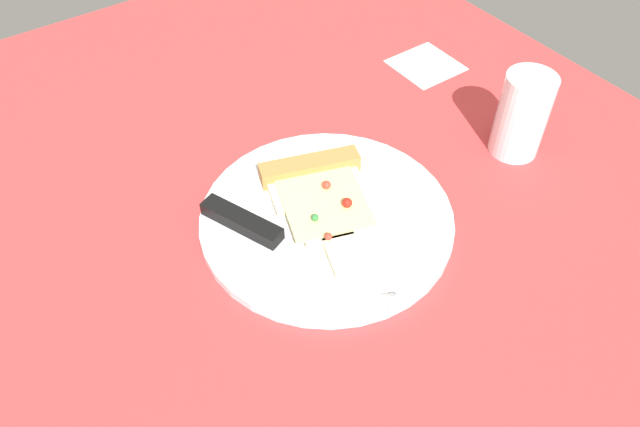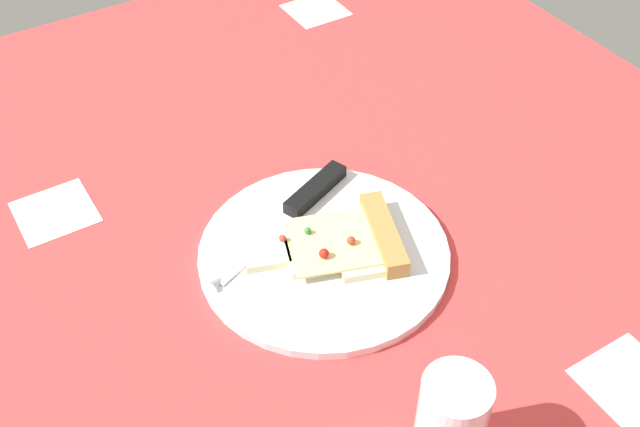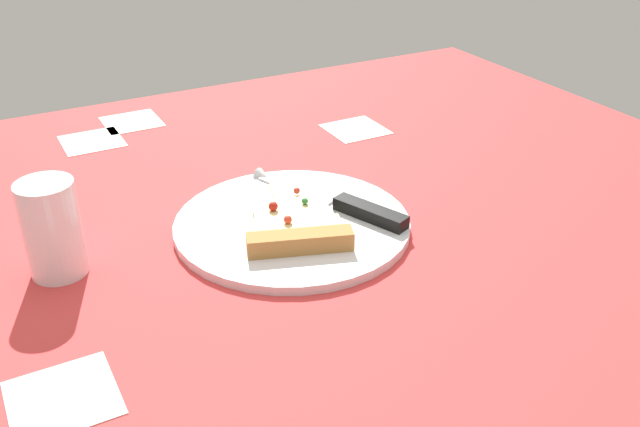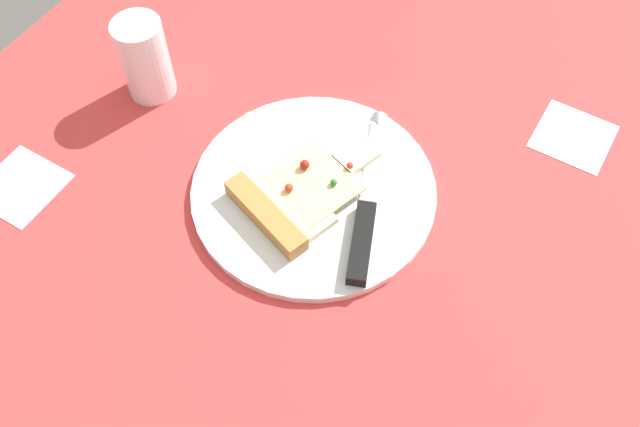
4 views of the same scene
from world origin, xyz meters
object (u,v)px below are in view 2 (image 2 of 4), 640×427
Objects in this scene: pizza_slice at (346,242)px; knife at (292,211)px; plate at (324,253)px; drinking_glass at (451,422)px.

pizza_slice reaches higher than knife.
plate is 27.41cm from drinking_glass.
plate is 2.64× the size of drinking_glass.
plate is at bearing -97.45° from drinking_glass.
knife is at bearing 37.62° from pizza_slice.
knife is (0.16, -6.90, 1.16)cm from plate.
drinking_glass is at bearing 152.41° from knife.
pizza_slice is (-2.47, 0.86, 1.34)cm from plate.
drinking_glass reaches higher than knife.
drinking_glass is (3.50, 26.75, 4.88)cm from plate.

